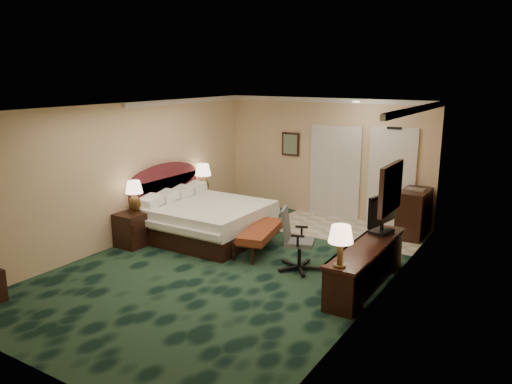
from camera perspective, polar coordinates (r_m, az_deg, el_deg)
The scene contains 24 objects.
floor at distance 8.73m, azimuth -2.48°, elevation -8.34°, with size 5.00×7.50×0.00m, color black.
ceiling at distance 8.12m, azimuth -2.67°, elevation 9.64°, with size 5.00×7.50×0.00m, color silver.
wall_back at distance 11.55m, azimuth 8.00°, elevation 3.91°, with size 5.00×0.00×2.70m, color #CFAA8E.
wall_front at distance 5.76m, azimuth -24.26°, elevation -6.92°, with size 5.00×0.00×2.70m, color #CFAA8E.
wall_left at distance 9.92m, azimuth -14.59°, elevation 2.04°, with size 0.00×7.50×2.70m, color #CFAA8E.
wall_right at distance 7.25m, azimuth 13.98°, elevation -2.05°, with size 0.00×7.50×2.70m, color #CFAA8E.
crown_molding at distance 8.13m, azimuth -2.67°, elevation 9.28°, with size 5.00×7.50×0.10m, color silver, non-canonical shape.
tile_patch at distance 10.76m, azimuth 10.31°, elevation -4.25°, with size 3.20×1.70×0.01m, color #B3AA89.
headboard at distance 10.72m, azimuth -10.32°, elevation -0.47°, with size 0.12×2.00×1.40m, color #4E1720, non-canonical shape.
entry_door at distance 11.06m, azimuth 15.24°, elevation 1.56°, with size 1.02×0.06×2.18m, color silver.
closet_doors at distance 11.47m, azimuth 9.01°, elevation 2.29°, with size 1.20×0.06×2.10m, color silver.
wall_art at distance 11.87m, azimuth 3.97°, elevation 5.48°, with size 0.45×0.06×0.55m, color #4A6E5C.
wall_mirror at distance 7.77m, azimuth 15.17°, elevation 0.43°, with size 0.05×0.95×0.75m, color white.
bed at distance 10.07m, azimuth -5.59°, elevation -3.30°, with size 2.19×2.03×0.69m, color white.
nightstand_near at distance 9.86m, azimuth -13.85°, elevation -4.15°, with size 0.52×0.59×0.65m, color black.
nightstand_far at distance 11.57m, azimuth -5.75°, elevation -1.47°, with size 0.44×0.50×0.55m, color black.
lamp_near at distance 9.70m, azimuth -13.72°, elevation -0.55°, with size 0.33×0.33×0.62m, color black, non-canonical shape.
lamp_far at distance 11.41m, azimuth -6.06°, elevation 1.50°, with size 0.36×0.36×0.69m, color black, non-canonical shape.
bed_bench at distance 9.24m, azimuth 0.57°, elevation -5.50°, with size 0.49×1.41×0.48m, color brown.
desk at distance 7.96m, azimuth 12.47°, elevation -8.24°, with size 0.51×2.35×0.68m, color black.
tv at distance 8.39m, azimuth 14.26°, elevation -2.37°, with size 0.07×0.86×0.67m, color black.
desk_lamp at distance 6.84m, azimuth 9.62°, elevation -6.10°, with size 0.34×0.34×0.59m, color black, non-canonical shape.
desk_chair at distance 8.38m, azimuth 5.01°, elevation -5.43°, with size 0.62×0.58×1.06m, color #555555, non-canonical shape.
minibar at distance 10.53m, azimuth 17.58°, elevation -2.36°, with size 0.51×0.91×0.97m, color black.
Camera 1 is at (4.59, -6.68, 3.24)m, focal length 35.00 mm.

